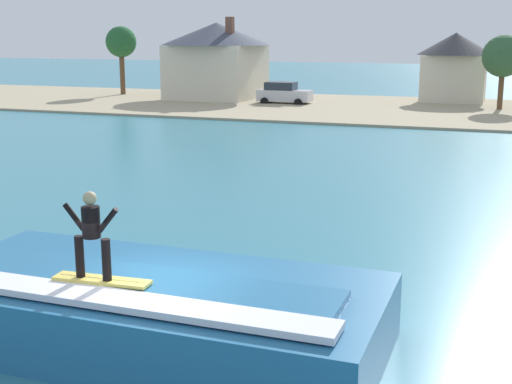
% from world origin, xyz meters
% --- Properties ---
extents(ground_plane, '(260.00, 260.00, 0.00)m').
position_xyz_m(ground_plane, '(0.00, 0.00, 0.00)').
color(ground_plane, teal).
extents(wave_crest, '(8.58, 3.99, 1.40)m').
position_xyz_m(wave_crest, '(-0.18, 0.02, 0.66)').
color(wave_crest, '#256594').
rests_on(wave_crest, ground_plane).
extents(surfboard, '(1.81, 0.50, 0.06)m').
position_xyz_m(surfboard, '(-0.74, -0.70, 1.43)').
color(surfboard, '#EAD159').
rests_on(surfboard, wave_crest).
extents(surfer, '(1.10, 0.32, 1.57)m').
position_xyz_m(surfer, '(-0.88, -0.74, 2.33)').
color(surfer, black).
rests_on(surfer, surfboard).
extents(shoreline_bank, '(120.00, 20.80, 0.16)m').
position_xyz_m(shoreline_bank, '(0.00, 42.78, 0.08)').
color(shoreline_bank, tan).
rests_on(shoreline_bank, ground_plane).
extents(car_near_shore, '(4.37, 2.06, 1.86)m').
position_xyz_m(car_near_shore, '(-11.68, 43.75, 0.95)').
color(car_near_shore, silver).
rests_on(car_near_shore, ground_plane).
extents(house_with_chimney, '(9.73, 9.73, 7.08)m').
position_xyz_m(house_with_chimney, '(-18.65, 46.20, 3.73)').
color(house_with_chimney, beige).
rests_on(house_with_chimney, ground_plane).
extents(house_small_cottage, '(6.27, 6.27, 5.79)m').
position_xyz_m(house_small_cottage, '(1.15, 50.02, 3.24)').
color(house_small_cottage, beige).
rests_on(house_small_cottage, ground_plane).
extents(tree_tall_bare, '(2.82, 2.82, 6.38)m').
position_xyz_m(tree_tall_bare, '(-28.43, 46.70, 4.86)').
color(tree_tall_bare, brown).
rests_on(tree_tall_bare, ground_plane).
extents(tree_short_bushy, '(3.09, 3.09, 5.62)m').
position_xyz_m(tree_short_bushy, '(5.00, 44.81, 4.03)').
color(tree_short_bushy, brown).
rests_on(tree_short_bushy, ground_plane).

